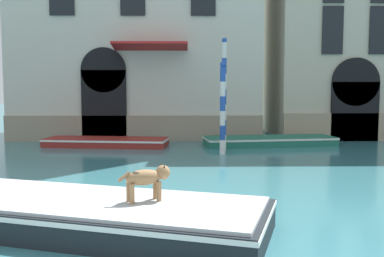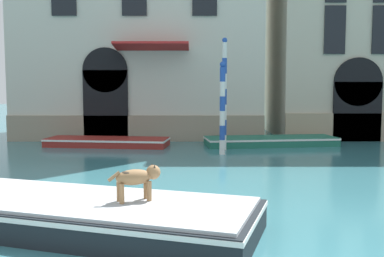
{
  "view_description": "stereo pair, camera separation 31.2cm",
  "coord_description": "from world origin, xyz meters",
  "px_view_note": "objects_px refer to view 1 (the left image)",
  "views": [
    {
      "loc": [
        2.19,
        -3.49,
        2.57
      ],
      "look_at": [
        2.44,
        10.87,
        1.2
      ],
      "focal_mm": 42.0,
      "sensor_mm": 36.0,
      "label": 1
    },
    {
      "loc": [
        2.5,
        -3.49,
        2.57
      ],
      "look_at": [
        2.44,
        10.87,
        1.2
      ],
      "focal_mm": 42.0,
      "sensor_mm": 36.0,
      "label": 2
    }
  ],
  "objects_px": {
    "mooring_pole_0": "(224,94)",
    "boat_moored_near_palazzo": "(106,142)",
    "boat_foreground": "(74,212)",
    "dog_on_deck": "(148,178)",
    "boat_moored_far": "(269,141)",
    "mooring_pole_1": "(223,108)"
  },
  "relations": [
    {
      "from": "boat_foreground",
      "to": "mooring_pole_0",
      "type": "xyz_separation_m",
      "value": [
        3.59,
        9.88,
        1.95
      ]
    },
    {
      "from": "dog_on_deck",
      "to": "mooring_pole_0",
      "type": "xyz_separation_m",
      "value": [
        2.23,
        10.12,
        1.27
      ]
    },
    {
      "from": "boat_moored_near_palazzo",
      "to": "mooring_pole_1",
      "type": "bearing_deg",
      "value": -18.82
    },
    {
      "from": "boat_moored_near_palazzo",
      "to": "mooring_pole_0",
      "type": "bearing_deg",
      "value": -6.5
    },
    {
      "from": "dog_on_deck",
      "to": "boat_moored_near_palazzo",
      "type": "distance_m",
      "value": 11.64
    },
    {
      "from": "boat_foreground",
      "to": "boat_moored_near_palazzo",
      "type": "xyz_separation_m",
      "value": [
        -1.32,
        11.06,
        -0.11
      ]
    },
    {
      "from": "mooring_pole_0",
      "to": "mooring_pole_1",
      "type": "distance_m",
      "value": 1.24
    },
    {
      "from": "boat_moored_far",
      "to": "mooring_pole_0",
      "type": "xyz_separation_m",
      "value": [
        -2.12,
        -1.42,
        2.04
      ]
    },
    {
      "from": "mooring_pole_1",
      "to": "boat_foreground",
      "type": "bearing_deg",
      "value": -111.43
    },
    {
      "from": "boat_moored_far",
      "to": "mooring_pole_1",
      "type": "distance_m",
      "value": 3.74
    },
    {
      "from": "boat_moored_near_palazzo",
      "to": "boat_moored_far",
      "type": "xyz_separation_m",
      "value": [
        7.02,
        0.23,
        0.01
      ]
    },
    {
      "from": "dog_on_deck",
      "to": "mooring_pole_0",
      "type": "bearing_deg",
      "value": 54.33
    },
    {
      "from": "dog_on_deck",
      "to": "mooring_pole_1",
      "type": "bearing_deg",
      "value": 53.73
    },
    {
      "from": "mooring_pole_0",
      "to": "boat_moored_near_palazzo",
      "type": "bearing_deg",
      "value": 166.42
    },
    {
      "from": "boat_foreground",
      "to": "mooring_pole_0",
      "type": "distance_m",
      "value": 10.69
    },
    {
      "from": "dog_on_deck",
      "to": "boat_moored_far",
      "type": "xyz_separation_m",
      "value": [
        4.35,
        11.54,
        -0.77
      ]
    },
    {
      "from": "dog_on_deck",
      "to": "mooring_pole_0",
      "type": "relative_size",
      "value": 0.2
    },
    {
      "from": "boat_foreground",
      "to": "boat_moored_near_palazzo",
      "type": "relative_size",
      "value": 1.38
    },
    {
      "from": "boat_moored_near_palazzo",
      "to": "mooring_pole_0",
      "type": "height_order",
      "value": "mooring_pole_0"
    },
    {
      "from": "boat_moored_far",
      "to": "mooring_pole_1",
      "type": "xyz_separation_m",
      "value": [
        -2.27,
        -2.54,
        1.55
      ]
    },
    {
      "from": "boat_foreground",
      "to": "dog_on_deck",
      "type": "distance_m",
      "value": 1.53
    },
    {
      "from": "mooring_pole_0",
      "to": "mooring_pole_1",
      "type": "relative_size",
      "value": 1.28
    }
  ]
}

